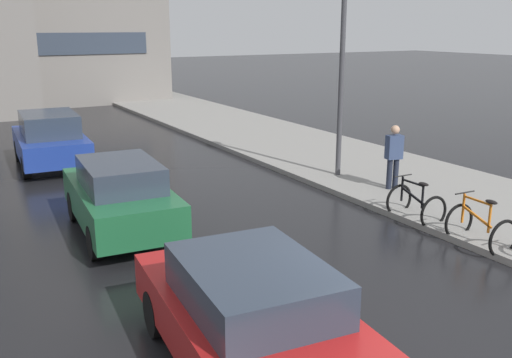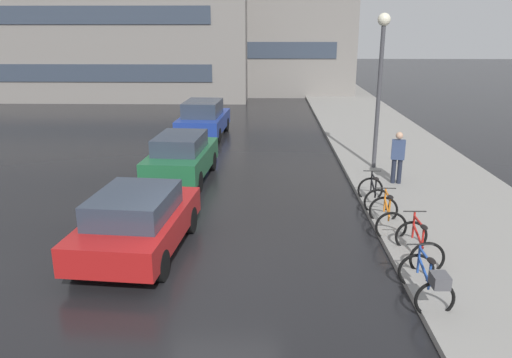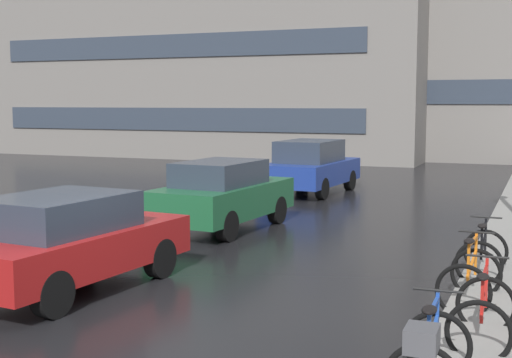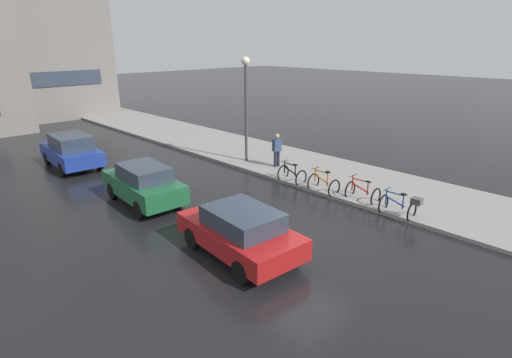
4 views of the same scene
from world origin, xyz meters
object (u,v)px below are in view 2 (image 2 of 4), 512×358
Objects in this scene: bicycle_nearest at (428,282)px; car_blue at (204,118)px; bicycle_second at (419,245)px; car_green at (182,156)px; streetlamp at (381,67)px; pedestrian at (398,156)px; car_red at (137,221)px; bicycle_farthest at (374,194)px; bicycle_third at (387,217)px.

bicycle_nearest is 0.33× the size of car_blue.
car_blue reaches higher than bicycle_second.
car_green is 7.15m from streetlamp.
pedestrian reaches higher than bicycle_nearest.
car_red is at bearing -134.40° from streetlamp.
bicycle_nearest is 7.09m from pedestrian.
car_blue is (-0.12, 6.72, 0.04)m from car_green.
streetlamp is at bearing 84.63° from bicycle_nearest.
car_green is (0.06, 5.52, 0.03)m from car_red.
car_red is 0.98× the size of car_blue.
pedestrian reaches higher than bicycle_second.
car_green is at bearing 156.16° from bicycle_farthest.
car_green is at bearing 143.40° from bicycle_third.
pedestrian reaches higher than bicycle_farthest.
bicycle_third is 0.67× the size of pedestrian.
bicycle_nearest is at bearing -90.78° from bicycle_third.
pedestrian reaches higher than bicycle_third.
bicycle_third reaches higher than bicycle_farthest.
bicycle_second is at bearing -79.62° from bicycle_third.
bicycle_second is 8.41m from car_green.
streetlamp is (6.49, 1.17, 2.76)m from car_green.
car_red reaches higher than bicycle_farthest.
bicycle_second is 7.73m from streetlamp.
bicycle_farthest is 6.53m from car_red.
bicycle_second is 1.06× the size of bicycle_farthest.
pedestrian is (1.14, 6.98, 0.51)m from bicycle_nearest.
car_green is (-5.66, 7.62, 0.30)m from bicycle_nearest.
car_red is 9.77m from streetlamp.
streetlamp is at bearing 10.24° from car_green.
car_blue reaches higher than bicycle_farthest.
bicycle_nearest is 0.34× the size of car_green.
bicycle_second is 0.29× the size of car_red.
streetlamp reaches higher than car_green.
bicycle_farthest is 0.27× the size of car_blue.
bicycle_third is 3.81m from pedestrian.
bicycle_nearest is at bearing -101.12° from bicycle_second.
car_red is 1.01× the size of car_green.
bicycle_nearest is 1.79m from bicycle_second.
car_red is at bearing -89.75° from car_blue.
pedestrian is 0.34× the size of streetlamp.
streetlamp reaches higher than car_blue.
pedestrian is at bearing -80.11° from streetlamp.
streetlamp is at bearing 81.79° from bicycle_third.
bicycle_second reaches higher than bicycle_farthest.
pedestrian is at bearing 73.03° from bicycle_third.
bicycle_third is 6.31m from streetlamp.
bicycle_third is at bearing 89.22° from bicycle_nearest.
streetlamp is (0.48, 7.04, 3.15)m from bicycle_second.
pedestrian is at bearing -46.76° from car_blue.
bicycle_second is at bearing -44.33° from car_green.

